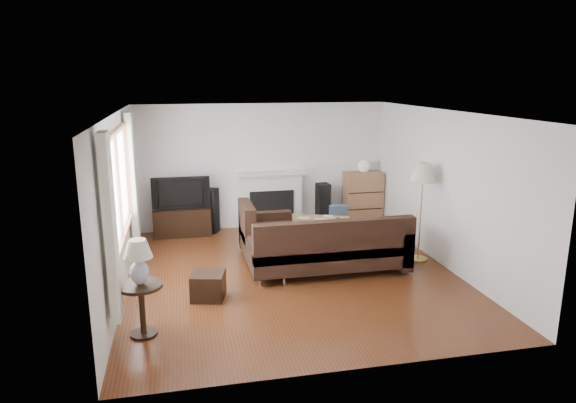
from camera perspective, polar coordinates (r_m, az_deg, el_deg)
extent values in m
cube|color=#592A13|center=(8.08, 0.45, -8.09)|extent=(5.10, 5.60, 0.04)
cube|color=white|center=(7.52, 0.49, 9.88)|extent=(5.10, 5.60, 0.04)
cube|color=white|center=(10.36, -2.85, 3.94)|extent=(5.00, 0.04, 2.50)
cube|color=white|center=(5.16, 7.15, -6.22)|extent=(5.00, 0.04, 2.50)
cube|color=white|center=(7.58, -18.31, -0.36)|extent=(0.04, 5.50, 2.50)
cube|color=white|center=(8.59, 16.97, 1.33)|extent=(0.04, 5.50, 2.50)
cube|color=brown|center=(7.32, -18.25, 1.57)|extent=(0.12, 2.74, 1.54)
cube|color=white|center=(5.88, -19.12, -2.87)|extent=(0.10, 0.35, 2.10)
cube|color=white|center=(8.83, -16.88, 2.65)|extent=(0.10, 0.35, 2.10)
cube|color=white|center=(10.41, -1.89, 0.21)|extent=(1.40, 0.26, 1.15)
cube|color=black|center=(10.17, -11.66, -2.16)|extent=(1.09, 0.49, 0.54)
imported|color=black|center=(10.03, -11.82, 1.06)|extent=(1.09, 0.14, 0.63)
cube|color=black|center=(10.21, -8.53, -1.01)|extent=(0.34, 0.37, 0.87)
cube|color=black|center=(10.59, 3.90, -0.34)|extent=(0.27, 0.31, 0.88)
cube|color=#996A47|center=(10.81, 8.30, 0.42)|extent=(0.79, 0.38, 1.09)
sphere|color=white|center=(10.68, 8.42, 3.91)|extent=(0.25, 0.25, 0.25)
cube|color=black|center=(8.09, 4.48, -4.82)|extent=(2.70, 1.97, 0.87)
cube|color=#A07B4C|center=(9.62, 3.37, -3.16)|extent=(1.26, 0.98, 0.43)
cube|color=black|center=(7.28, -8.84, -9.22)|extent=(0.53, 0.53, 0.37)
cube|color=gold|center=(8.73, 14.54, -1.19)|extent=(0.46, 0.46, 1.65)
cube|color=black|center=(6.42, -15.89, -11.49)|extent=(0.52, 0.52, 0.65)
cube|color=silver|center=(6.20, -16.25, -6.52)|extent=(0.33, 0.33, 0.54)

